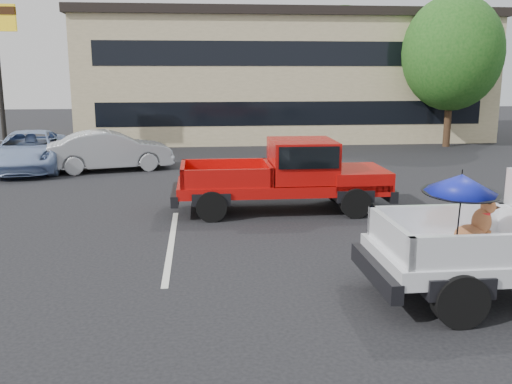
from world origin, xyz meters
The scene contains 9 objects.
ground centered at (0.00, 0.00, 0.00)m, with size 90.00×90.00×0.00m, color black.
stripe_left centered at (-3.00, 2.00, 0.00)m, with size 0.12×5.00×0.01m, color silver.
stripe_right centered at (3.00, 2.00, 0.00)m, with size 0.12×5.00×0.01m, color silver.
motel_building centered at (2.00, 20.99, 3.21)m, with size 20.40×8.40×6.30m.
tree_right centered at (9.00, 16.00, 4.21)m, with size 4.46×4.46×6.78m.
tree_back centered at (6.00, 24.00, 4.41)m, with size 4.68×4.68×7.11m.
red_pickup centered at (-0.02, 4.50, 0.97)m, with size 5.39×2.01×1.77m.
silver_sedan centered at (-5.48, 10.98, 0.70)m, with size 1.47×4.23×1.39m, color #A9ACB0.
blue_suv centered at (-8.34, 11.34, 0.68)m, with size 2.27×4.91×1.37m, color #839AC4.
Camera 1 is at (-2.40, -9.25, 3.44)m, focal length 40.00 mm.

